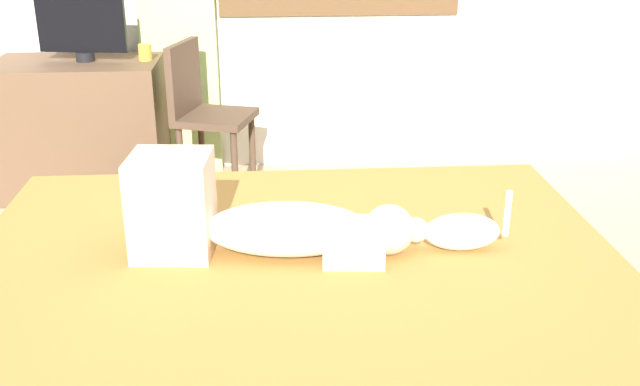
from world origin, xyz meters
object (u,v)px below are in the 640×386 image
at_px(person_lying, 258,221).
at_px(cup, 145,52).
at_px(chair_by_desk, 203,108).
at_px(bed, 295,317).
at_px(desk, 83,127).
at_px(tv_monitor, 82,27).
at_px(cat, 456,231).

distance_m(person_lying, cup, 1.94).
relative_size(person_lying, chair_by_desk, 1.10).
xyz_separation_m(cup, chair_by_desk, (0.31, -0.16, -0.28)).
distance_m(bed, desk, 2.19).
relative_size(bed, desk, 2.51).
relative_size(desk, chair_by_desk, 1.05).
height_order(desk, tv_monitor, tv_monitor).
xyz_separation_m(person_lying, cup, (-0.62, 1.83, 0.22)).
bearing_deg(bed, chair_by_desk, 103.94).
bearing_deg(bed, cup, 111.32).
bearing_deg(bed, person_lying, 154.80).
height_order(bed, cup, cup).
height_order(person_lying, tv_monitor, tv_monitor).
height_order(bed, desk, desk).
xyz_separation_m(bed, desk, (-1.12, 1.88, 0.15)).
xyz_separation_m(person_lying, chair_by_desk, (-0.31, 1.66, -0.06)).
height_order(person_lying, cat, person_lying).
relative_size(bed, tv_monitor, 4.71).
bearing_deg(cup, tv_monitor, 179.76).
xyz_separation_m(cat, tv_monitor, (-1.61, 1.86, 0.40)).
height_order(cat, chair_by_desk, chair_by_desk).
bearing_deg(cup, desk, 179.80).
bearing_deg(desk, bed, -59.32).
height_order(bed, tv_monitor, tv_monitor).
xyz_separation_m(bed, chair_by_desk, (-0.43, 1.72, 0.29)).
height_order(desk, chair_by_desk, chair_by_desk).
distance_m(cat, chair_by_desk, 1.96).
distance_m(tv_monitor, chair_by_desk, 0.77).
xyz_separation_m(desk, tv_monitor, (0.06, 0.00, 0.55)).
relative_size(tv_monitor, cup, 5.46).
bearing_deg(tv_monitor, cat, -49.16).
height_order(cat, tv_monitor, tv_monitor).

